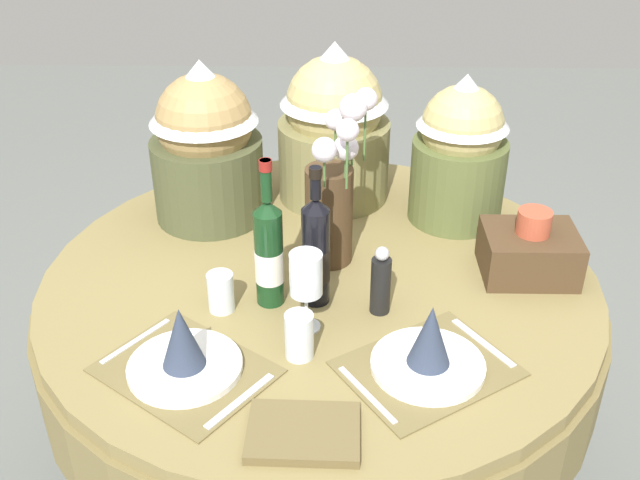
% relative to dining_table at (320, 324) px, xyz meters
% --- Properties ---
extents(dining_table, '(1.41, 1.41, 0.76)m').
position_rel_dining_table_xyz_m(dining_table, '(0.00, 0.00, 0.00)').
color(dining_table, olive).
rests_on(dining_table, ground).
extents(place_setting_left, '(0.43, 0.41, 0.16)m').
position_rel_dining_table_xyz_m(place_setting_left, '(-0.27, -0.37, 0.20)').
color(place_setting_left, brown).
rests_on(place_setting_left, dining_table).
extents(place_setting_right, '(0.43, 0.40, 0.16)m').
position_rel_dining_table_xyz_m(place_setting_right, '(0.23, -0.36, 0.20)').
color(place_setting_right, brown).
rests_on(place_setting_right, dining_table).
extents(flower_vase, '(0.17, 0.23, 0.44)m').
position_rel_dining_table_xyz_m(flower_vase, '(0.03, 0.07, 0.35)').
color(flower_vase, '#47331E').
rests_on(flower_vase, dining_table).
extents(wine_bottle_left, '(0.07, 0.07, 0.37)m').
position_rel_dining_table_xyz_m(wine_bottle_left, '(-0.11, -0.11, 0.29)').
color(wine_bottle_left, '#143819').
rests_on(wine_bottle_left, dining_table).
extents(wine_bottle_centre, '(0.07, 0.07, 0.35)m').
position_rel_dining_table_xyz_m(wine_bottle_centre, '(-0.01, -0.11, 0.29)').
color(wine_bottle_centre, black).
rests_on(wine_bottle_centre, dining_table).
extents(wine_glass_left, '(0.07, 0.07, 0.19)m').
position_rel_dining_table_xyz_m(wine_glass_left, '(-0.03, -0.22, 0.29)').
color(wine_glass_left, silver).
rests_on(wine_glass_left, dining_table).
extents(tumbler_near_left, '(0.06, 0.06, 0.10)m').
position_rel_dining_table_xyz_m(tumbler_near_left, '(-0.23, -0.15, 0.20)').
color(tumbler_near_left, silver).
rests_on(tumbler_near_left, dining_table).
extents(tumbler_near_right, '(0.06, 0.06, 0.11)m').
position_rel_dining_table_xyz_m(tumbler_near_right, '(-0.04, -0.32, 0.21)').
color(tumbler_near_right, silver).
rests_on(tumbler_near_right, dining_table).
extents(pepper_mill, '(0.05, 0.05, 0.17)m').
position_rel_dining_table_xyz_m(pepper_mill, '(0.14, -0.15, 0.23)').
color(pepper_mill, black).
rests_on(pepper_mill, dining_table).
extents(book_on_table, '(0.22, 0.16, 0.02)m').
position_rel_dining_table_xyz_m(book_on_table, '(-0.02, -0.55, 0.16)').
color(book_on_table, brown).
rests_on(book_on_table, dining_table).
extents(gift_tub_back_left, '(0.31, 0.31, 0.45)m').
position_rel_dining_table_xyz_m(gift_tub_back_left, '(-0.31, 0.31, 0.39)').
color(gift_tub_back_left, '#474C2D').
rests_on(gift_tub_back_left, dining_table).
extents(gift_tub_back_centre, '(0.32, 0.32, 0.46)m').
position_rel_dining_table_xyz_m(gift_tub_back_centre, '(0.03, 0.43, 0.40)').
color(gift_tub_back_centre, olive).
rests_on(gift_tub_back_centre, dining_table).
extents(gift_tub_back_right, '(0.26, 0.26, 0.42)m').
position_rel_dining_table_xyz_m(gift_tub_back_right, '(0.37, 0.30, 0.38)').
color(gift_tub_back_right, '#566033').
rests_on(gift_tub_back_right, dining_table).
extents(woven_basket_side_right, '(0.23, 0.19, 0.18)m').
position_rel_dining_table_xyz_m(woven_basket_side_right, '(0.52, 0.02, 0.22)').
color(woven_basket_side_right, '#47331E').
rests_on(woven_basket_side_right, dining_table).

